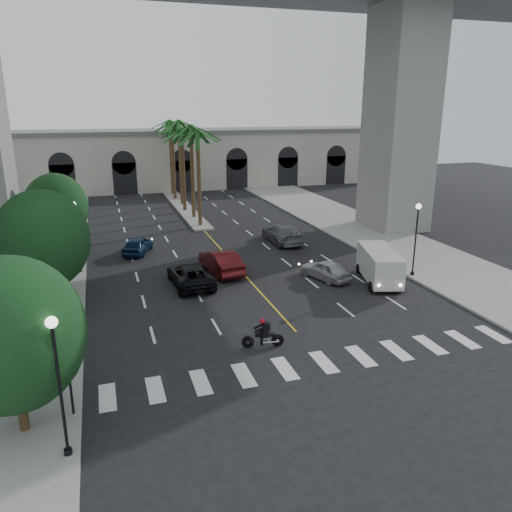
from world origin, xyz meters
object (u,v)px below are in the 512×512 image
Objects in this scene: car_a at (326,270)px; car_c at (190,275)px; cargo_van at (379,265)px; traffic_signal_near at (67,360)px; traffic_signal_far at (71,319)px; motorcycle_rider at (264,334)px; pedestrian_b at (23,308)px; car_b at (221,262)px; lamp_post_left_near at (58,376)px; car_d at (282,233)px; car_e at (138,245)px; lamp_post_right at (416,233)px; pedestrian_a at (24,353)px; lamp_post_left_far at (76,231)px.

car_c is (-9.37, 1.58, 0.05)m from car_a.
traffic_signal_near is at bearing -136.29° from cargo_van.
motorcycle_rider is (9.08, -0.60, -1.80)m from traffic_signal_far.
car_a is 19.54m from pedestrian_b.
car_a is 7.64m from car_b.
lamp_post_left_near reaches higher than car_c.
car_c is at bearing 62.10° from traffic_signal_near.
traffic_signal_far is at bearing 7.55° from car_a.
car_d is (17.12, 18.24, -1.66)m from traffic_signal_far.
lamp_post_left_near is 1.00× the size of car_c.
car_d is at bearing 118.85° from cargo_van.
lamp_post_left_near is 1.26× the size of car_e.
pedestrian_a is (-24.87, -6.32, -2.18)m from lamp_post_right.
car_b is 16.50m from pedestrian_a.
cargo_van is at bearing 162.68° from car_e.
car_e is at bearing 78.95° from traffic_signal_near.
pedestrian_a is (-19.29, -18.06, 0.19)m from car_d.
car_c is 13.24m from pedestrian_a.
motorcycle_rider reaches higher than car_a.
car_c is at bearing 110.81° from motorcycle_rider.
lamp_post_right reaches higher than car_b.
traffic_signal_near is 9.86m from motorcycle_rider.
car_d is at bearing -144.58° from car_b.
pedestrian_a is at bearing -165.74° from lamp_post_right.
car_b is 0.91× the size of cargo_van.
lamp_post_left_near is 1.00× the size of lamp_post_right.
pedestrian_b is (-25.55, -0.77, -2.10)m from lamp_post_right.
lamp_post_right reaches higher than car_c.
traffic_signal_near is at bearing 17.71° from car_a.
lamp_post_right is 2.75× the size of pedestrian_b.
lamp_post_left_near is 11.20m from motorcycle_rider.
motorcycle_rider is at bearing -3.78° from traffic_signal_far.
cargo_van is (2.66, -12.00, 0.43)m from car_d.
car_c is 10.74m from pedestrian_b.
cargo_van is at bearing 42.78° from motorcycle_rider.
cargo_van is 22.77m from pedestrian_a.
lamp_post_right is 13.21m from car_d.
car_c is 13.05m from cargo_van.
car_b is at bearing -16.65° from lamp_post_left_far.
car_b is at bearing 148.86° from car_e.
traffic_signal_far is 2.06× the size of pedestrian_a.
lamp_post_left_far is at bearing 173.78° from cargo_van.
traffic_signal_near is 0.86× the size of car_e.
car_e is (-4.67, 19.19, 0.01)m from motorcycle_rider.
car_d is at bearing 55.15° from lamp_post_left_near.
cargo_van is (19.78, 6.24, -1.23)m from traffic_signal_far.
lamp_post_left_near is 1.47× the size of traffic_signal_far.
lamp_post_right is 3.02× the size of pedestrian_a.
car_d is 3.29× the size of pedestrian_a.
lamp_post_left_far is 0.93× the size of cargo_van.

